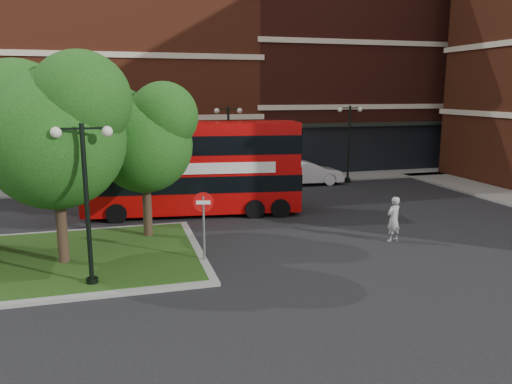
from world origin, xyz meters
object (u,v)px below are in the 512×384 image
object	(u,v)px
woman	(394,219)
car_silver	(191,174)
bus	(192,162)
car_white	(307,173)

from	to	relation	value
woman	car_silver	size ratio (longest dim) A/B	0.41
bus	woman	bearing A→B (deg)	-35.55
car_white	woman	bearing A→B (deg)	178.16
bus	car_white	world-z (taller)	bus
woman	car_silver	world-z (taller)	woman
woman	car_white	world-z (taller)	woman
woman	car_silver	distance (m)	15.24
woman	car_silver	xyz separation A→B (m)	(-6.02, 14.00, -0.15)
bus	car_silver	bearing A→B (deg)	90.05
bus	car_white	distance (m)	10.28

